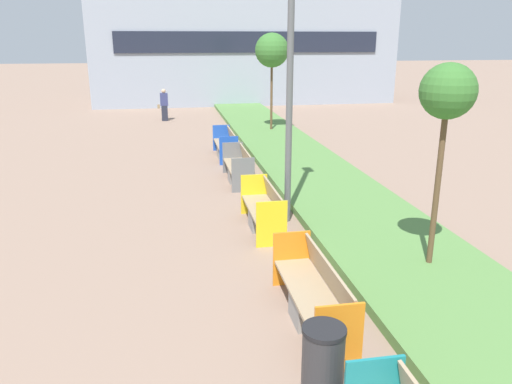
% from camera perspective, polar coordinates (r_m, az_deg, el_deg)
% --- Properties ---
extents(planter_grass_strip, '(2.80, 120.00, 0.18)m').
position_cam_1_polar(planter_grass_strip, '(13.23, 8.91, -0.06)').
color(planter_grass_strip, '#568442').
rests_on(planter_grass_strip, ground).
extents(building_backdrop, '(18.64, 5.22, 6.83)m').
position_cam_1_polar(building_backdrop, '(33.17, -1.44, 16.19)').
color(building_backdrop, '#939EAD').
rests_on(building_backdrop, ground).
extents(bench_orange_frame, '(0.65, 2.40, 0.94)m').
position_cam_1_polar(bench_orange_frame, '(7.39, 6.62, -11.95)').
color(bench_orange_frame, gray).
rests_on(bench_orange_frame, ground).
extents(bench_yellow_frame, '(0.65, 2.06, 0.94)m').
position_cam_1_polar(bench_yellow_frame, '(10.77, 0.89, -2.33)').
color(bench_yellow_frame, gray).
rests_on(bench_yellow_frame, ground).
extents(bench_grey_frame, '(0.65, 2.15, 0.94)m').
position_cam_1_polar(bench_grey_frame, '(14.33, -1.96, 2.64)').
color(bench_grey_frame, gray).
rests_on(bench_grey_frame, ground).
extents(bench_blue_frame, '(0.65, 2.28, 0.94)m').
position_cam_1_polar(bench_blue_frame, '(17.38, -3.44, 5.21)').
color(bench_blue_frame, gray).
rests_on(bench_blue_frame, ground).
extents(litter_bin, '(0.48, 0.48, 1.00)m').
position_cam_1_polar(litter_bin, '(5.85, 7.61, -19.25)').
color(litter_bin, '#2D2D30').
rests_on(litter_bin, ground).
extents(street_lamp_post, '(0.24, 0.44, 6.90)m').
position_cam_1_polar(street_lamp_post, '(10.65, 3.96, 16.40)').
color(street_lamp_post, '#56595B').
rests_on(street_lamp_post, ground).
extents(sapling_tree_near, '(0.90, 0.90, 3.61)m').
position_cam_1_polar(sapling_tree_near, '(8.65, 21.05, 10.29)').
color(sapling_tree_near, brown).
rests_on(sapling_tree_near, ground).
extents(sapling_tree_far, '(1.41, 1.41, 4.20)m').
position_cam_1_polar(sapling_tree_far, '(21.58, 1.83, 15.84)').
color(sapling_tree_far, brown).
rests_on(sapling_tree_far, ground).
extents(pedestrian_walking, '(0.53, 0.24, 1.58)m').
position_cam_1_polar(pedestrian_walking, '(25.63, -10.46, 9.77)').
color(pedestrian_walking, '#232633').
rests_on(pedestrian_walking, ground).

